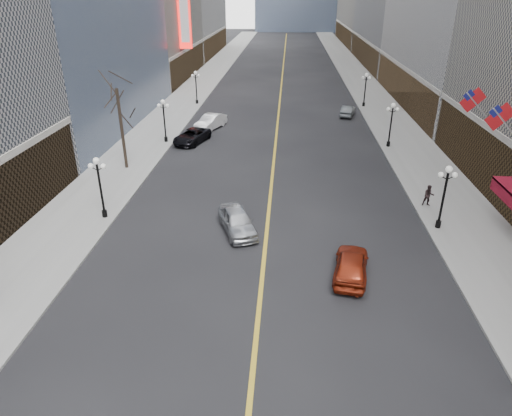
# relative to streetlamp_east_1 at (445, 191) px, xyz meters

# --- Properties ---
(sidewalk_east) EXTENTS (6.00, 230.00, 0.15)m
(sidewalk_east) POSITION_rel_streetlamp_east_1_xyz_m (2.20, 40.00, -2.83)
(sidewalk_east) COLOR gray
(sidewalk_east) RESTS_ON ground
(sidewalk_west) EXTENTS (6.00, 230.00, 0.15)m
(sidewalk_west) POSITION_rel_streetlamp_east_1_xyz_m (-25.80, 40.00, -2.83)
(sidewalk_west) COLOR gray
(sidewalk_west) RESTS_ON ground
(lane_line) EXTENTS (0.25, 200.00, 0.02)m
(lane_line) POSITION_rel_streetlamp_east_1_xyz_m (-11.80, 50.00, -2.89)
(lane_line) COLOR gold
(lane_line) RESTS_ON ground
(streetlamp_east_1) EXTENTS (1.26, 0.44, 4.52)m
(streetlamp_east_1) POSITION_rel_streetlamp_east_1_xyz_m (0.00, 0.00, 0.00)
(streetlamp_east_1) COLOR black
(streetlamp_east_1) RESTS_ON sidewalk_east
(streetlamp_east_2) EXTENTS (1.26, 0.44, 4.52)m
(streetlamp_east_2) POSITION_rel_streetlamp_east_1_xyz_m (0.00, 18.00, 0.00)
(streetlamp_east_2) COLOR black
(streetlamp_east_2) RESTS_ON sidewalk_east
(streetlamp_east_3) EXTENTS (1.26, 0.44, 4.52)m
(streetlamp_east_3) POSITION_rel_streetlamp_east_1_xyz_m (0.00, 36.00, 0.00)
(streetlamp_east_3) COLOR black
(streetlamp_east_3) RESTS_ON sidewalk_east
(streetlamp_west_1) EXTENTS (1.26, 0.44, 4.52)m
(streetlamp_west_1) POSITION_rel_streetlamp_east_1_xyz_m (-23.60, 0.00, 0.00)
(streetlamp_west_1) COLOR black
(streetlamp_west_1) RESTS_ON sidewalk_west
(streetlamp_west_2) EXTENTS (1.26, 0.44, 4.52)m
(streetlamp_west_2) POSITION_rel_streetlamp_east_1_xyz_m (-23.60, 18.00, 0.00)
(streetlamp_west_2) COLOR black
(streetlamp_west_2) RESTS_ON sidewalk_west
(streetlamp_west_3) EXTENTS (1.26, 0.44, 4.52)m
(streetlamp_west_3) POSITION_rel_streetlamp_east_1_xyz_m (-23.60, 36.00, 0.00)
(streetlamp_west_3) COLOR black
(streetlamp_west_3) RESTS_ON sidewalk_west
(flag_4) EXTENTS (2.87, 0.12, 2.87)m
(flag_4) POSITION_rel_streetlamp_east_1_xyz_m (3.51, 2.00, 4.39)
(flag_4) COLOR #B2B2B7
(flag_4) RESTS_ON ground
(flag_5) EXTENTS (2.87, 0.12, 2.87)m
(flag_5) POSITION_rel_streetlamp_east_1_xyz_m (3.51, 7.00, 4.39)
(flag_5) COLOR #B2B2B7
(flag_5) RESTS_ON ground
(awning_c) EXTENTS (1.40, 4.00, 0.93)m
(awning_c) POSITION_rel_streetlamp_east_1_xyz_m (4.30, -0.00, 0.18)
(awning_c) COLOR maroon
(awning_c) RESTS_ON ground
(theatre_marquee) EXTENTS (2.00, 0.55, 12.00)m
(theatre_marquee) POSITION_rel_streetlamp_east_1_xyz_m (-27.68, 50.00, 9.10)
(theatre_marquee) COLOR red
(theatre_marquee) RESTS_ON ground
(tree_west_far) EXTENTS (3.60, 3.60, 7.92)m
(tree_west_far) POSITION_rel_streetlamp_east_1_xyz_m (-25.30, 10.00, 3.34)
(tree_west_far) COLOR #2D231C
(tree_west_far) RESTS_ON sidewalk_west
(car_nb_near) EXTENTS (3.50, 5.17, 1.63)m
(car_nb_near) POSITION_rel_streetlamp_east_1_xyz_m (-13.80, -1.29, -2.08)
(car_nb_near) COLOR #A0A3A7
(car_nb_near) RESTS_ON ground
(car_nb_mid) EXTENTS (3.47, 5.38, 1.68)m
(car_nb_mid) POSITION_rel_streetlamp_east_1_xyz_m (-19.65, 23.74, -2.06)
(car_nb_mid) COLOR silver
(car_nb_mid) RESTS_ON ground
(car_nb_far) EXTENTS (3.87, 5.76, 1.47)m
(car_nb_far) POSITION_rel_streetlamp_east_1_xyz_m (-20.80, 18.21, -2.17)
(car_nb_far) COLOR black
(car_nb_far) RESTS_ON ground
(car_sb_mid) EXTENTS (2.63, 4.89, 1.58)m
(car_sb_mid) POSITION_rel_streetlamp_east_1_xyz_m (-6.71, -6.20, -2.11)
(car_sb_mid) COLOR maroon
(car_sb_mid) RESTS_ON ground
(car_sb_far) EXTENTS (2.43, 4.33, 1.35)m
(car_sb_far) POSITION_rel_streetlamp_east_1_xyz_m (-2.80, 30.86, -2.23)
(car_sb_far) COLOR #4A4F52
(car_sb_far) RESTS_ON ground
(ped_east_walk) EXTENTS (0.82, 0.47, 1.65)m
(ped_east_walk) POSITION_rel_streetlamp_east_1_xyz_m (0.20, 3.54, -1.93)
(ped_east_walk) COLOR black
(ped_east_walk) RESTS_ON sidewalk_east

